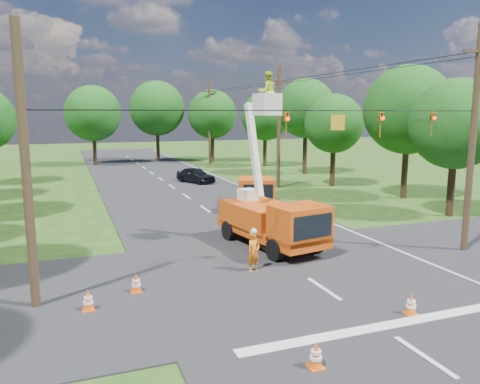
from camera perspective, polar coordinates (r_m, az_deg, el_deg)
name	(u,v)px	position (r m, az deg, el deg)	size (l,w,h in m)	color
ground	(186,197)	(35.31, -6.54, -0.60)	(140.00, 140.00, 0.00)	#1E4314
road_main	(186,197)	(35.31, -6.54, -0.60)	(12.00, 100.00, 0.06)	black
road_cross	(298,272)	(18.86, 7.05, -9.68)	(56.00, 10.00, 0.07)	black
stop_bar	(380,328)	(14.80, 16.73, -15.61)	(9.00, 0.45, 0.02)	silver
edge_line	(255,193)	(37.03, 1.89, -0.06)	(0.12, 90.00, 0.02)	silver
bucket_truck	(272,211)	(21.71, 3.92, -2.36)	(3.38, 6.54, 8.06)	#C53D0D
second_truck	(256,191)	(31.13, 1.95, 0.18)	(3.86, 6.08, 2.14)	#C53D0D
ground_worker	(254,252)	(18.58, 1.68, -7.29)	(0.59, 0.39, 1.61)	#ED5813
distant_car	(196,175)	(42.36, -5.43, 2.07)	(1.64, 4.06, 1.38)	black
traffic_cone_0	(316,355)	(12.25, 9.24, -19.02)	(0.38, 0.38, 0.71)	#F1590C
traffic_cone_1	(411,304)	(15.82, 20.14, -12.70)	(0.38, 0.38, 0.71)	#F1590C
traffic_cone_2	(269,226)	(24.73, 3.58, -4.10)	(0.38, 0.38, 0.71)	#F1590C
traffic_cone_3	(255,214)	(27.48, 1.85, -2.69)	(0.38, 0.38, 0.71)	#F1590C
traffic_cone_4	(136,283)	(16.97, -12.55, -10.79)	(0.38, 0.38, 0.71)	#F1590C
traffic_cone_5	(88,300)	(15.91, -18.02, -12.44)	(0.38, 0.38, 0.71)	#F1590C
traffic_cone_7	(263,198)	(32.67, 2.85, -0.73)	(0.38, 0.38, 0.71)	#F1590C
pole_right_near	(473,138)	(23.07, 26.51, 5.87)	(1.80, 0.30, 10.00)	#4C3823
pole_right_mid	(279,127)	(39.52, 4.74, 7.96)	(1.80, 0.30, 10.00)	#4C3823
pole_right_far	(209,122)	(58.24, -3.75, 8.48)	(1.80, 0.30, 10.00)	#4C3823
pole_left	(26,169)	(15.88, -24.65, 2.57)	(0.30, 0.30, 9.00)	#4C3823
signal_span	(352,122)	(18.95, 13.47, 8.35)	(18.00, 0.29, 1.07)	black
tree_right_a	(456,124)	(30.82, 24.82, 7.52)	(5.40, 5.40, 8.28)	#382616
tree_right_b	(408,110)	(36.25, 19.82, 9.39)	(6.40, 6.40, 9.65)	#382616
tree_right_c	(334,124)	(40.88, 11.39, 8.15)	(5.00, 5.00, 7.83)	#382616
tree_right_d	(306,108)	(48.60, 8.03, 10.05)	(6.00, 6.00, 9.70)	#382616
tree_right_e	(265,117)	(55.36, 3.09, 9.16)	(5.60, 5.60, 8.63)	#382616
tree_far_a	(93,113)	(58.84, -17.50, 9.13)	(6.60, 6.60, 9.50)	#382616
tree_far_b	(157,108)	(61.80, -10.10, 10.00)	(7.00, 7.00, 10.32)	#382616
tree_far_c	(212,114)	(60.44, -3.40, 9.43)	(6.20, 6.20, 9.18)	#382616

